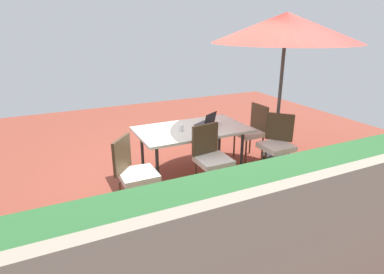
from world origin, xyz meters
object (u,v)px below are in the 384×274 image
laptop (207,122)px  cup (181,128)px  patio_umbrella (286,28)px  chair_north (211,155)px  chair_northeast (134,170)px  dining_table (192,131)px  chair_northwest (277,142)px  chair_west (252,129)px

laptop → cup: (0.52, 0.13, 0.01)m
cup → patio_umbrella: bearing=175.9°
cup → laptop: bearing=-165.9°
chair_north → cup: size_ratio=9.35×
patio_umbrella → chair_north: patio_umbrella is taller
chair_northeast → dining_table: bearing=-18.4°
chair_northwest → chair_north: 1.22m
chair_west → laptop: (0.90, -0.04, 0.24)m
chair_northwest → chair_west: bearing=136.6°
chair_northwest → laptop: (0.87, -0.76, 0.24)m
dining_table → chair_north: bearing=86.4°
dining_table → chair_north: size_ratio=1.81×
chair_west → chair_north: size_ratio=1.00×
patio_umbrella → chair_north: size_ratio=2.56×
patio_umbrella → chair_northeast: bearing=10.9°
patio_umbrella → laptop: 1.96m
dining_table → chair_northeast: size_ratio=1.81×
dining_table → chair_north: chair_north is taller
chair_northwest → laptop: size_ratio=2.45×
laptop → dining_table: bearing=-16.8°
chair_northeast → laptop: size_ratio=2.45×
chair_west → chair_northeast: same height
dining_table → patio_umbrella: 2.24m
dining_table → chair_northeast: bearing=31.4°
chair_northeast → chair_west: bearing=-32.5°
laptop → cup: size_ratio=3.81×
chair_west → cup: 1.44m
patio_umbrella → laptop: bearing=-11.5°
dining_table → chair_northeast: (1.18, 0.72, -0.14)m
chair_north → cup: bearing=96.4°
laptop → cup: 0.54m
dining_table → chair_northwest: bearing=149.7°
chair_northeast → laptop: chair_northeast is taller
chair_northeast → cup: chair_northeast is taller
dining_table → cup: (0.21, 0.06, 0.10)m
patio_umbrella → cup: (1.79, -0.13, -1.46)m
dining_table → chair_west: bearing=-178.9°
chair_north → cup: 0.72m
chair_north → laptop: size_ratio=2.45×
dining_table → cup: 0.25m
patio_umbrella → chair_northeast: patio_umbrella is taller
dining_table → laptop: (-0.30, -0.07, 0.10)m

